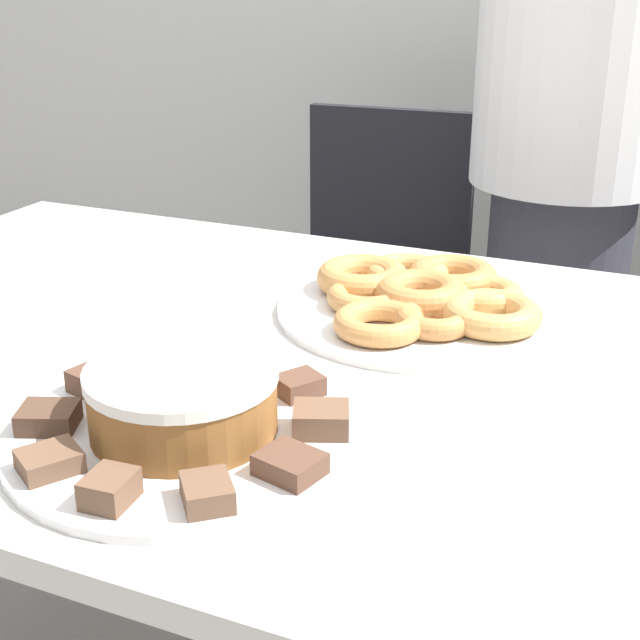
# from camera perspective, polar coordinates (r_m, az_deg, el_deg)

# --- Properties ---
(table) EXTENTS (1.58, 0.92, 0.73)m
(table) POSITION_cam_1_polar(r_m,az_deg,el_deg) (1.13, -0.47, -6.04)
(table) COLOR silver
(table) RESTS_ON ground_plane
(person_standing) EXTENTS (0.39, 0.39, 1.56)m
(person_standing) POSITION_cam_1_polar(r_m,az_deg,el_deg) (1.87, 15.59, 9.90)
(person_standing) COLOR #383842
(person_standing) RESTS_ON ground_plane
(office_chair_left) EXTENTS (0.46, 0.46, 0.86)m
(office_chair_left) POSITION_cam_1_polar(r_m,az_deg,el_deg) (2.09, 3.15, 0.21)
(office_chair_left) COLOR black
(office_chair_left) RESTS_ON ground_plane
(plate_cake) EXTENTS (0.36, 0.36, 0.01)m
(plate_cake) POSITION_cam_1_polar(r_m,az_deg,el_deg) (0.92, -8.63, -7.19)
(plate_cake) COLOR white
(plate_cake) RESTS_ON table
(plate_donuts) EXTENTS (0.39, 0.39, 0.01)m
(plate_donuts) POSITION_cam_1_polar(r_m,az_deg,el_deg) (1.22, 6.42, 0.61)
(plate_donuts) COLOR white
(plate_donuts) RESTS_ON table
(frosted_cake) EXTENTS (0.19, 0.19, 0.07)m
(frosted_cake) POSITION_cam_1_polar(r_m,az_deg,el_deg) (0.90, -8.77, -5.00)
(frosted_cake) COLOR brown
(frosted_cake) RESTS_ON plate_cake
(lamington_0) EXTENTS (0.07, 0.07, 0.02)m
(lamington_0) POSITION_cam_1_polar(r_m,az_deg,el_deg) (0.94, -16.99, -5.98)
(lamington_0) COLOR #513828
(lamington_0) RESTS_ON plate_cake
(lamington_1) EXTENTS (0.07, 0.07, 0.02)m
(lamington_1) POSITION_cam_1_polar(r_m,az_deg,el_deg) (0.87, -16.93, -8.62)
(lamington_1) COLOR brown
(lamington_1) RESTS_ON plate_cake
(lamington_2) EXTENTS (0.04, 0.05, 0.03)m
(lamington_2) POSITION_cam_1_polar(r_m,az_deg,el_deg) (0.81, -13.31, -10.47)
(lamington_2) COLOR brown
(lamington_2) RESTS_ON plate_cake
(lamington_3) EXTENTS (0.06, 0.06, 0.02)m
(lamington_3) POSITION_cam_1_polar(r_m,az_deg,el_deg) (0.79, -7.23, -10.90)
(lamington_3) COLOR brown
(lamington_3) RESTS_ON plate_cake
(lamington_4) EXTENTS (0.07, 0.06, 0.02)m
(lamington_4) POSITION_cam_1_polar(r_m,az_deg,el_deg) (0.83, -1.93, -9.21)
(lamington_4) COLOR brown
(lamington_4) RESTS_ON plate_cake
(lamington_5) EXTENTS (0.07, 0.06, 0.03)m
(lamington_5) POSITION_cam_1_polar(r_m,az_deg,el_deg) (0.89, 0.07, -6.38)
(lamington_5) COLOR brown
(lamington_5) RESTS_ON plate_cake
(lamington_6) EXTENTS (0.06, 0.06, 0.02)m
(lamington_6) POSITION_cam_1_polar(r_m,az_deg,el_deg) (0.97, -1.35, -4.19)
(lamington_6) COLOR brown
(lamington_6) RESTS_ON plate_cake
(lamington_7) EXTENTS (0.05, 0.05, 0.02)m
(lamington_7) POSITION_cam_1_polar(r_m,az_deg,el_deg) (1.02, -5.08, -2.82)
(lamington_7) COLOR brown
(lamington_7) RESTS_ON plate_cake
(lamington_8) EXTENTS (0.06, 0.06, 0.03)m
(lamington_8) POSITION_cam_1_polar(r_m,az_deg,el_deg) (1.03, -9.79, -2.64)
(lamington_8) COLOR brown
(lamington_8) RESTS_ON plate_cake
(lamington_9) EXTENTS (0.06, 0.05, 0.03)m
(lamington_9) POSITION_cam_1_polar(r_m,az_deg,el_deg) (1.00, -14.19, -3.81)
(lamington_9) COLOR brown
(lamington_9) RESTS_ON plate_cake
(donut_0) EXTENTS (0.12, 0.12, 0.04)m
(donut_0) POSITION_cam_1_polar(r_m,az_deg,el_deg) (1.21, 6.47, 1.70)
(donut_0) COLOR #C68447
(donut_0) RESTS_ON plate_donuts
(donut_1) EXTENTS (0.11, 0.11, 0.03)m
(donut_1) POSITION_cam_1_polar(r_m,az_deg,el_deg) (1.23, 10.47, 1.59)
(donut_1) COLOR tan
(donut_1) RESTS_ON plate_donuts
(donut_2) EXTENTS (0.13, 0.13, 0.04)m
(donut_2) POSITION_cam_1_polar(r_m,az_deg,el_deg) (1.28, 8.49, 2.73)
(donut_2) COLOR #C68447
(donut_2) RESTS_ON plate_donuts
(donut_3) EXTENTS (0.12, 0.12, 0.03)m
(donut_3) POSITION_cam_1_polar(r_m,az_deg,el_deg) (1.30, 5.60, 3.02)
(donut_3) COLOR tan
(donut_3) RESTS_ON plate_donuts
(donut_4) EXTENTS (0.13, 0.13, 0.04)m
(donut_4) POSITION_cam_1_polar(r_m,az_deg,el_deg) (1.27, 2.75, 2.73)
(donut_4) COLOR #D18E4C
(donut_4) RESTS_ON plate_donuts
(donut_5) EXTENTS (0.11, 0.11, 0.03)m
(donut_5) POSITION_cam_1_polar(r_m,az_deg,el_deg) (1.21, 3.02, 1.48)
(donut_5) COLOR #D18E4C
(donut_5) RESTS_ON plate_donuts
(donut_6) EXTENTS (0.12, 0.12, 0.03)m
(donut_6) POSITION_cam_1_polar(r_m,az_deg,el_deg) (1.12, 3.81, -0.19)
(donut_6) COLOR #D18E4C
(donut_6) RESTS_ON plate_donuts
(donut_7) EXTENTS (0.10, 0.10, 0.03)m
(donut_7) POSITION_cam_1_polar(r_m,az_deg,el_deg) (1.14, 7.32, 0.03)
(donut_7) COLOR #C68447
(donut_7) RESTS_ON plate_donuts
(donut_8) EXTENTS (0.13, 0.13, 0.03)m
(donut_8) POSITION_cam_1_polar(r_m,az_deg,el_deg) (1.16, 10.98, 0.37)
(donut_8) COLOR tan
(donut_8) RESTS_ON plate_donuts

